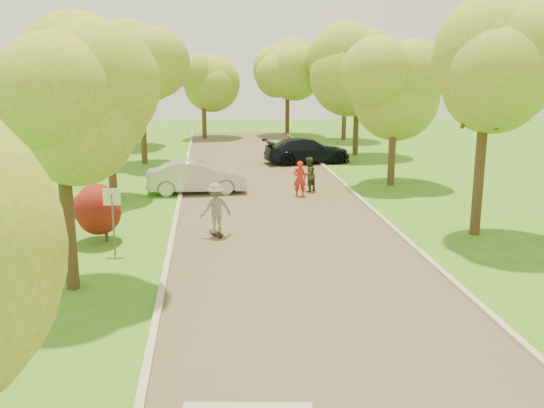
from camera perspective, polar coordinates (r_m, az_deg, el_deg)
name	(u,v)px	position (r m, az deg, el deg)	size (l,w,h in m)	color
ground	(312,292)	(16.58, 3.81, -8.31)	(100.00, 100.00, 0.00)	#35711A
road	(278,218)	(24.12, 0.60, -1.33)	(8.00, 60.00, 0.01)	#4C4438
curb_left	(176,219)	(24.00, -9.05, -1.45)	(0.18, 60.00, 0.12)	#B2AD9E
curb_right	(378,214)	(24.89, 9.91, -0.95)	(0.18, 60.00, 0.12)	#B2AD9E
street_sign	(112,207)	(19.95, -14.80, -0.28)	(0.55, 0.06, 2.17)	#59595E
red_shrub	(105,210)	(21.58, -15.45, -0.59)	(1.70, 1.70, 1.95)	#382619
tree_l_mida	(66,98)	(16.60, -18.78, 9.41)	(4.71, 4.60, 7.39)	#382619
tree_l_midb	(112,97)	(27.54, -14.82, 9.72)	(4.30, 4.20, 6.62)	#382619
tree_l_far	(144,72)	(37.37, -11.95, 12.05)	(4.92, 4.80, 7.79)	#382619
tree_r_mida	(493,78)	(22.41, 20.08, 11.08)	(5.13, 5.00, 7.95)	#382619
tree_r_midb	(399,87)	(30.65, 11.85, 10.74)	(4.51, 4.40, 7.01)	#382619
tree_r_far	(361,65)	(40.42, 8.41, 12.78)	(5.33, 5.20, 8.34)	#382619
tree_bg_a	(121,72)	(45.60, -13.98, 11.93)	(5.12, 5.00, 7.72)	#382619
tree_bg_b	(348,69)	(48.43, 7.19, 12.53)	(5.12, 5.00, 7.95)	#382619
tree_bg_c	(206,75)	(49.20, -6.25, 11.97)	(4.92, 4.80, 7.33)	#382619
tree_bg_d	(290,71)	(51.65, 1.73, 12.42)	(5.12, 5.00, 7.72)	#382619
silver_sedan	(197,177)	(28.85, -7.11, 2.55)	(1.63, 4.66, 1.54)	#B2B2B7
dark_sedan	(307,151)	(37.21, 3.34, 5.04)	(2.16, 5.32, 1.54)	black
longboard	(216,233)	(21.78, -5.26, -2.74)	(0.57, 0.95, 0.11)	black
skateboarder	(216,208)	(21.55, -5.32, -0.40)	(1.16, 0.67, 1.80)	slate
person_striped	(300,179)	(27.92, 2.62, 2.39)	(0.60, 0.39, 1.65)	red
person_olive	(308,175)	(28.88, 3.45, 2.77)	(0.81, 0.63, 1.67)	#323721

